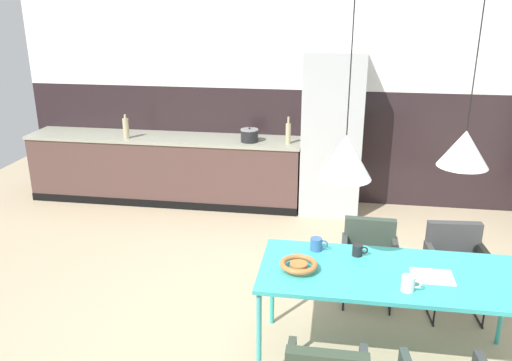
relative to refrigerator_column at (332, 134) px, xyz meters
The scene contains 18 objects.
ground_plane 3.22m from the refrigerator_column, 97.16° to the right, with size 9.71×9.71×0.00m, color tan.
back_wall_splashback_dark 0.58m from the refrigerator_column, 136.62° to the left, with size 7.47×0.12×1.49m, color black.
back_wall_panel_upper 1.34m from the refrigerator_column, 136.62° to the left, with size 7.47×0.12×1.49m, color white.
kitchen_counter 2.25m from the refrigerator_column, behind, with size 3.61×0.63×0.89m.
refrigerator_column is the anchor object (origin of this frame).
dining_table 3.02m from the refrigerator_column, 80.49° to the right, with size 1.88×0.80×0.76m.
armchair_by_stool 2.17m from the refrigerator_column, 79.10° to the right, with size 0.50×0.48×0.72m.
armchair_facing_counter 2.48m from the refrigerator_column, 62.72° to the right, with size 0.52×0.51×0.78m.
fruit_bowl 3.05m from the refrigerator_column, 93.03° to the right, with size 0.27×0.27×0.07m.
open_book 3.10m from the refrigerator_column, 75.71° to the right, with size 0.28×0.21×0.02m.
mug_white_ceramic 2.71m from the refrigerator_column, 91.07° to the right, with size 0.13×0.09×0.10m.
mug_short_terracotta 2.76m from the refrigerator_column, 84.60° to the right, with size 0.12×0.08×0.09m.
mug_tall_blue 3.26m from the refrigerator_column, 79.81° to the right, with size 0.13×0.09×0.11m.
cooking_pot 1.02m from the refrigerator_column, behind, with size 0.22×0.22×0.19m.
bottle_wine_green 0.54m from the refrigerator_column, 168.81° to the right, with size 0.06×0.06×0.34m.
bottle_vinegar_dark 2.61m from the refrigerator_column, behind, with size 0.08×0.08×0.31m.
pendant_lamp_over_table_near 3.05m from the refrigerator_column, 87.67° to the right, with size 0.36×0.36×1.48m.
pendant_lamp_over_table_far 3.14m from the refrigerator_column, 73.47° to the right, with size 0.33×0.33×1.37m.
Camera 1 is at (0.44, -3.30, 2.59)m, focal length 36.57 mm.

